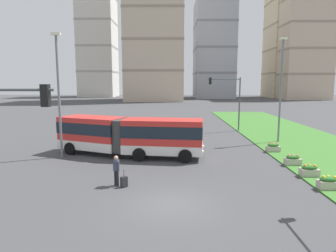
# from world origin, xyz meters

# --- Properties ---
(ground_plane) EXTENTS (260.00, 260.00, 0.00)m
(ground_plane) POSITION_xyz_m (0.00, 0.00, 0.00)
(ground_plane) COLOR #424244
(grass_median) EXTENTS (10.00, 70.00, 0.08)m
(grass_median) POSITION_xyz_m (12.93, 10.00, 0.04)
(grass_median) COLOR #3D752D
(grass_median) RESTS_ON ground_plane
(articulated_bus) EXTENTS (11.97, 5.42, 3.00)m
(articulated_bus) POSITION_xyz_m (-3.32, 9.61, 1.65)
(articulated_bus) COLOR red
(articulated_bus) RESTS_ON ground
(car_white_van) EXTENTS (4.47, 2.17, 1.58)m
(car_white_van) POSITION_xyz_m (-6.04, 20.06, 0.75)
(car_white_van) COLOR silver
(car_white_van) RESTS_ON ground
(pedestrian_crossing) EXTENTS (0.41, 0.46, 1.74)m
(pedestrian_crossing) POSITION_xyz_m (-3.04, 2.55, 1.00)
(pedestrian_crossing) COLOR black
(pedestrian_crossing) RESTS_ON ground
(rolling_suitcase) EXTENTS (0.43, 0.42, 0.97)m
(rolling_suitcase) POSITION_xyz_m (-2.59, 2.35, 0.31)
(rolling_suitcase) COLOR #232328
(rolling_suitcase) RESTS_ON ground
(flower_planter_0) EXTENTS (1.10, 0.56, 0.74)m
(flower_planter_0) POSITION_xyz_m (8.53, 2.00, 0.43)
(flower_planter_0) COLOR #B7AD9E
(flower_planter_0) RESTS_ON grass_median
(flower_planter_1) EXTENTS (1.10, 0.56, 0.74)m
(flower_planter_1) POSITION_xyz_m (8.53, 4.25, 0.43)
(flower_planter_1) COLOR #B7AD9E
(flower_planter_1) RESTS_ON grass_median
(flower_planter_2) EXTENTS (1.10, 0.56, 0.74)m
(flower_planter_2) POSITION_xyz_m (8.53, 6.80, 0.43)
(flower_planter_2) COLOR #B7AD9E
(flower_planter_2) RESTS_ON grass_median
(flower_planter_3) EXTENTS (1.10, 0.56, 0.74)m
(flower_planter_3) POSITION_xyz_m (8.53, 10.86, 0.43)
(flower_planter_3) COLOR #B7AD9E
(flower_planter_3) RESTS_ON grass_median
(traffic_light_far_right) EXTENTS (3.90, 0.28, 6.36)m
(traffic_light_far_right) POSITION_xyz_m (6.91, 22.00, 4.35)
(traffic_light_far_right) COLOR #474C51
(traffic_light_far_right) RESTS_ON ground
(streetlight_left) EXTENTS (0.70, 0.28, 9.43)m
(streetlight_left) POSITION_xyz_m (-8.50, 9.07, 5.16)
(streetlight_left) COLOR slate
(streetlight_left) RESTS_ON ground
(streetlight_median) EXTENTS (0.70, 0.28, 9.93)m
(streetlight_median) POSITION_xyz_m (10.43, 15.08, 5.41)
(streetlight_median) COLOR slate
(streetlight_median) RESTS_ON ground
(apartment_tower_west) EXTENTS (14.29, 15.43, 39.31)m
(apartment_tower_west) POSITION_xyz_m (-30.00, 111.75, 19.67)
(apartment_tower_west) COLOR silver
(apartment_tower_west) RESTS_ON ground
(apartment_tower_westcentre) EXTENTS (18.32, 20.20, 54.30)m
(apartment_tower_westcentre) POSITION_xyz_m (-5.34, 85.62, 27.17)
(apartment_tower_westcentre) COLOR #C6B299
(apartment_tower_westcentre) RESTS_ON ground
(apartment_tower_centre) EXTENTS (14.27, 19.69, 35.61)m
(apartment_tower_centre) POSITION_xyz_m (16.04, 102.87, 17.83)
(apartment_tower_centre) COLOR #9EA3AD
(apartment_tower_centre) RESTS_ON ground
(apartment_tower_eastcentre) EXTENTS (18.88, 16.46, 44.71)m
(apartment_tower_eastcentre) POSITION_xyz_m (47.03, 105.50, 22.37)
(apartment_tower_eastcentre) COLOR beige
(apartment_tower_eastcentre) RESTS_ON ground
(apartment_tower_east) EXTENTS (15.44, 16.40, 41.33)m
(apartment_tower_east) POSITION_xyz_m (45.80, 93.80, 20.69)
(apartment_tower_east) COLOR #C6B299
(apartment_tower_east) RESTS_ON ground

